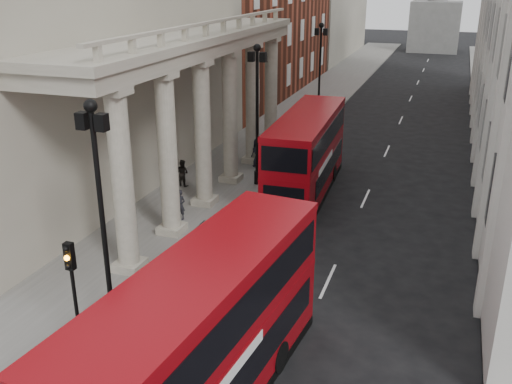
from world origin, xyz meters
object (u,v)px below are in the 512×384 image
object	(u,v)px
pedestrian_a	(180,205)
pedestrian_b	(182,173)
lamp_post_south	(101,204)
traffic_light	(72,281)
bus_far	(307,153)
pedestrian_c	(258,153)
bus_near	(203,339)
lamp_post_north	(320,67)
lamp_post_mid	(257,106)

from	to	relation	value
pedestrian_a	pedestrian_b	world-z (taller)	pedestrian_b
lamp_post_south	traffic_light	bearing A→B (deg)	-87.16
bus_far	pedestrian_c	world-z (taller)	bus_far
bus_near	traffic_light	bearing A→B (deg)	177.66
lamp_post_south	traffic_light	xyz separation A→B (m)	(0.10, -2.02, -1.80)
lamp_post_north	bus_near	size ratio (longest dim) A/B	0.73
lamp_post_north	bus_far	size ratio (longest dim) A/B	0.75
pedestrian_c	lamp_post_north	bearing A→B (deg)	108.61
traffic_light	bus_far	xyz separation A→B (m)	(3.01, 17.72, -0.63)
lamp_post_south	bus_far	distance (m)	16.19
lamp_post_mid	lamp_post_north	xyz separation A→B (m)	(0.00, 16.00, 0.00)
pedestrian_c	pedestrian_b	bearing A→B (deg)	-98.47
pedestrian_a	lamp_post_north	bearing A→B (deg)	91.15
lamp_post_north	pedestrian_c	xyz separation A→B (m)	(-1.05, -12.82, -3.84)
bus_far	pedestrian_b	distance (m)	7.54
lamp_post_south	lamp_post_mid	bearing A→B (deg)	90.00
traffic_light	lamp_post_north	bearing A→B (deg)	90.17
traffic_light	pedestrian_c	world-z (taller)	traffic_light
pedestrian_b	lamp_post_south	bearing A→B (deg)	119.66
lamp_post_south	bus_near	size ratio (longest dim) A/B	0.73
lamp_post_mid	pedestrian_a	distance (m)	7.80
lamp_post_north	bus_near	bearing A→B (deg)	-82.07
lamp_post_south	pedestrian_a	xyz separation A→B (m)	(-2.01, 9.61, -4.00)
bus_near	pedestrian_a	world-z (taller)	bus_near
bus_far	pedestrian_b	world-z (taller)	bus_far
lamp_post_north	traffic_light	size ratio (longest dim) A/B	1.93
lamp_post_north	pedestrian_b	distance (m)	18.68
lamp_post_mid	lamp_post_north	world-z (taller)	same
bus_near	pedestrian_c	size ratio (longest dim) A/B	5.96
lamp_post_north	pedestrian_c	distance (m)	13.42
lamp_post_mid	bus_near	size ratio (longest dim) A/B	0.73
pedestrian_a	traffic_light	bearing A→B (deg)	-73.46
lamp_post_mid	pedestrian_a	size ratio (longest dim) A/B	5.23
traffic_light	bus_near	world-z (taller)	bus_near
traffic_light	bus_near	bearing A→B (deg)	-8.21
traffic_light	pedestrian_a	distance (m)	12.01
lamp_post_south	pedestrian_b	size ratio (longest dim) A/B	5.12
lamp_post_south	bus_far	bearing A→B (deg)	78.80
pedestrian_b	pedestrian_c	xyz separation A→B (m)	(3.07, 4.96, 0.14)
lamp_post_north	traffic_light	distance (m)	34.07
lamp_post_mid	pedestrian_c	bearing A→B (deg)	108.26
lamp_post_south	lamp_post_mid	size ratio (longest dim) A/B	1.00
bus_far	pedestrian_c	bearing A→B (deg)	137.52
traffic_light	pedestrian_a	size ratio (longest dim) A/B	2.70
lamp_post_mid	pedestrian_c	xyz separation A→B (m)	(-1.05, 3.18, -3.84)
bus_far	pedestrian_a	bearing A→B (deg)	-132.55
bus_near	pedestrian_c	world-z (taller)	bus_near
lamp_post_south	bus_far	xyz separation A→B (m)	(3.11, 15.70, -2.44)
bus_near	pedestrian_b	xyz separation A→B (m)	(-8.96, 16.92, -1.59)
lamp_post_south	lamp_post_north	distance (m)	32.00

